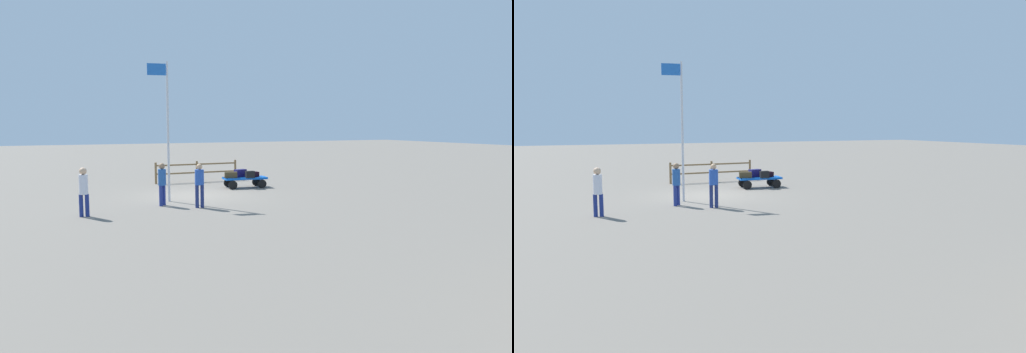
% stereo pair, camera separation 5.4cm
% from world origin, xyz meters
% --- Properties ---
extents(ground_plane, '(120.00, 120.00, 0.00)m').
position_xyz_m(ground_plane, '(0.00, 0.00, 0.00)').
color(ground_plane, slate).
extents(luggage_cart, '(2.28, 1.28, 0.54)m').
position_xyz_m(luggage_cart, '(-3.12, -1.57, 0.41)').
color(luggage_cart, blue).
rests_on(luggage_cart, ground).
extents(suitcase_maroon, '(0.69, 0.49, 0.29)m').
position_xyz_m(suitcase_maroon, '(-2.36, -1.55, 0.69)').
color(suitcase_maroon, '#3B3220').
rests_on(suitcase_maroon, luggage_cart).
extents(suitcase_navy, '(0.57, 0.43, 0.26)m').
position_xyz_m(suitcase_navy, '(-3.57, -1.53, 0.67)').
color(suitcase_navy, black).
rests_on(suitcase_navy, luggage_cart).
extents(suitcase_olive, '(0.47, 0.35, 0.34)m').
position_xyz_m(suitcase_olive, '(-3.25, -1.17, 0.71)').
color(suitcase_olive, black).
rests_on(suitcase_olive, luggage_cart).
extents(suitcase_tan, '(0.64, 0.44, 0.38)m').
position_xyz_m(suitcase_tan, '(-2.99, -1.81, 0.73)').
color(suitcase_tan, navy).
rests_on(suitcase_tan, luggage_cart).
extents(worker_lead, '(0.42, 0.42, 1.72)m').
position_xyz_m(worker_lead, '(0.82, 3.25, 1.02)').
color(worker_lead, navy).
rests_on(worker_lead, ground).
extents(worker_trailing, '(0.44, 0.44, 1.71)m').
position_xyz_m(worker_trailing, '(2.03, 2.20, 0.99)').
color(worker_trailing, navy).
rests_on(worker_trailing, ground).
extents(worker_supervisor, '(0.34, 0.34, 1.74)m').
position_xyz_m(worker_supervisor, '(5.08, 3.36, 1.00)').
color(worker_supervisor, navy).
rests_on(worker_supervisor, ground).
extents(flagpole, '(0.85, 0.14, 5.79)m').
position_xyz_m(flagpole, '(1.58, 1.24, 3.29)').
color(flagpole, silver).
rests_on(flagpole, ground).
extents(wooden_fence, '(4.80, 0.22, 1.17)m').
position_xyz_m(wooden_fence, '(-1.66, -5.00, 0.68)').
color(wooden_fence, brown).
rests_on(wooden_fence, ground).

